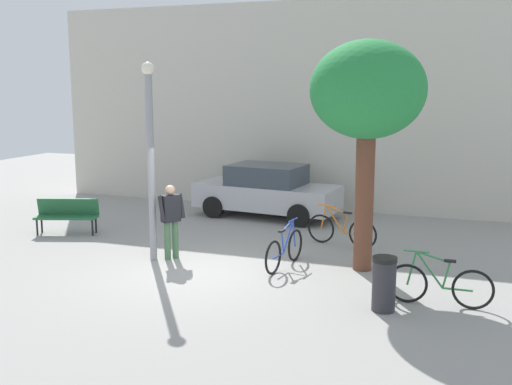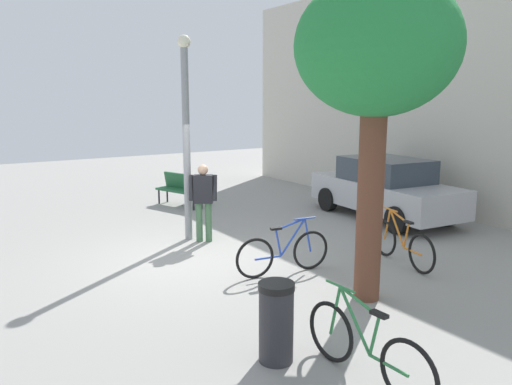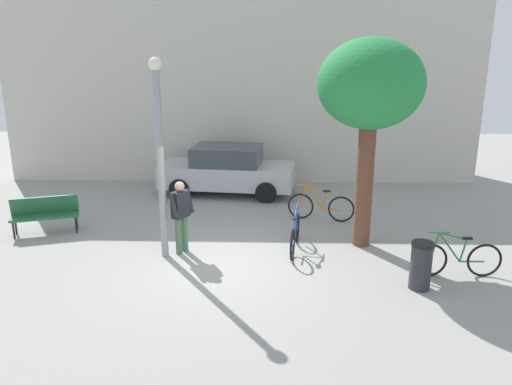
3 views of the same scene
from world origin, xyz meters
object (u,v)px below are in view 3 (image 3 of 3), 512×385
at_px(trash_bin, 421,265).
at_px(lamppost, 160,150).
at_px(bicycle_orange, 320,207).
at_px(parked_car_silver, 227,170).
at_px(bicycle_blue, 295,234).
at_px(park_bench, 45,212).
at_px(plaza_tree, 370,88).
at_px(bicycle_green, 457,259).
at_px(person_by_lamppost, 181,212).

bearing_deg(trash_bin, lamppost, 164.71).
distance_m(bicycle_orange, parked_car_silver, 3.75).
distance_m(lamppost, bicycle_blue, 3.58).
height_order(park_bench, parked_car_silver, parked_car_silver).
relative_size(bicycle_orange, trash_bin, 1.86).
height_order(plaza_tree, bicycle_orange, plaza_tree).
xyz_separation_m(lamppost, trash_bin, (5.24, -1.43, -1.94)).
bearing_deg(lamppost, parked_car_silver, 79.22).
xyz_separation_m(plaza_tree, parked_car_silver, (-3.54, 4.29, -2.88)).
relative_size(park_bench, bicycle_orange, 0.94).
bearing_deg(bicycle_green, parked_car_silver, 130.72).
xyz_separation_m(lamppost, bicycle_green, (6.12, -0.89, -2.03)).
xyz_separation_m(lamppost, park_bench, (-3.30, 1.40, -1.87)).
relative_size(bicycle_orange, bicycle_blue, 0.99).
bearing_deg(parked_car_silver, trash_bin, -56.83).
xyz_separation_m(bicycle_green, trash_bin, (-0.88, -0.54, 0.10)).
distance_m(person_by_lamppost, bicycle_green, 5.90).
relative_size(lamppost, trash_bin, 4.54).
bearing_deg(trash_bin, bicycle_green, 31.54).
bearing_deg(bicycle_blue, bicycle_green, -22.15).
height_order(park_bench, plaza_tree, plaza_tree).
bearing_deg(lamppost, plaza_tree, 10.15).
relative_size(plaza_tree, bicycle_green, 2.61).
bearing_deg(person_by_lamppost, parked_car_silver, 82.81).
bearing_deg(bicycle_orange, person_by_lamppost, -144.88).
height_order(plaza_tree, bicycle_green, plaza_tree).
bearing_deg(bicycle_orange, bicycle_blue, -110.13).
distance_m(plaza_tree, trash_bin, 3.95).
bearing_deg(bicycle_green, trash_bin, -148.46).
relative_size(bicycle_blue, parked_car_silver, 0.41).
distance_m(person_by_lamppost, parked_car_silver, 4.94).
bearing_deg(bicycle_orange, bicycle_green, -54.90).
height_order(plaza_tree, trash_bin, plaza_tree).
bearing_deg(person_by_lamppost, bicycle_green, -10.64).
height_order(person_by_lamppost, bicycle_orange, person_by_lamppost).
height_order(lamppost, plaza_tree, plaza_tree).
relative_size(parked_car_silver, trash_bin, 4.59).
height_order(lamppost, park_bench, lamppost).
distance_m(lamppost, park_bench, 4.05).
bearing_deg(park_bench, lamppost, -22.89).
bearing_deg(person_by_lamppost, park_bench, 161.82).
distance_m(bicycle_orange, trash_bin, 4.27).
distance_m(park_bench, plaza_tree, 8.43).
relative_size(lamppost, bicycle_orange, 2.43).
bearing_deg(person_by_lamppost, bicycle_blue, 4.88).
height_order(park_bench, bicycle_orange, bicycle_orange).
bearing_deg(park_bench, bicycle_orange, 9.36).
xyz_separation_m(plaza_tree, bicycle_blue, (-1.59, -0.39, -3.27)).
xyz_separation_m(person_by_lamppost, parked_car_silver, (0.62, 4.90, -0.19)).
xyz_separation_m(bicycle_orange, parked_car_silver, (-2.73, 2.54, 0.39)).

